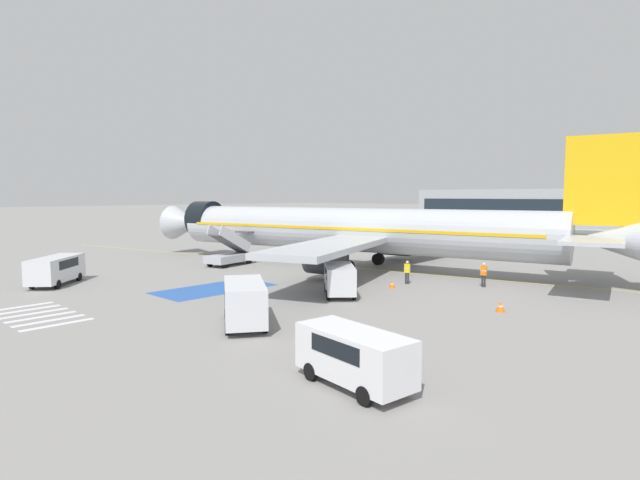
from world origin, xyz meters
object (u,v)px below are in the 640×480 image
object	(u,v)px
traffic_cone_1	(392,284)
terminal_building	(604,208)
boarding_stairs_forward	(230,255)
service_van_3	(354,353)
airliner	(353,230)
service_van_2	(244,300)
service_van_0	(340,277)
fuel_tanker	(503,239)
traffic_cone_0	(500,307)
ground_crew_1	(484,273)
service_van_1	(56,268)
ground_crew_0	(407,271)

from	to	relation	value
traffic_cone_1	terminal_building	xyz separation A→B (m)	(-7.83, 88.33, 3.77)
boarding_stairs_forward	service_van_3	distance (m)	31.84
airliner	traffic_cone_1	world-z (taller)	airliner
service_van_2	boarding_stairs_forward	bearing A→B (deg)	-89.17
service_van_3	terminal_building	xyz separation A→B (m)	(-17.57, 104.55, 2.85)
airliner	terminal_building	distance (m)	82.48
traffic_cone_1	service_van_0	bearing A→B (deg)	-101.50
fuel_tanker	service_van_3	world-z (taller)	fuel_tanker
service_van_0	traffic_cone_0	bearing A→B (deg)	-29.35
fuel_tanker	ground_crew_1	distance (m)	23.61
boarding_stairs_forward	service_van_0	bearing A→B (deg)	-24.42
boarding_stairs_forward	service_van_2	world-z (taller)	boarding_stairs_forward
service_van_2	traffic_cone_1	world-z (taller)	service_van_2
airliner	terminal_building	xyz separation A→B (m)	(0.59, 82.47, 0.56)
service_van_1	fuel_tanker	bearing A→B (deg)	-154.40
fuel_tanker	terminal_building	world-z (taller)	terminal_building
ground_crew_0	ground_crew_1	world-z (taller)	ground_crew_1
ground_crew_1	traffic_cone_1	xyz separation A→B (m)	(-4.62, -4.85, -0.75)
service_van_0	fuel_tanker	bearing A→B (deg)	49.14
boarding_stairs_forward	ground_crew_1	distance (m)	23.40
ground_crew_0	service_van_0	bearing A→B (deg)	-117.55
service_van_3	service_van_1	bearing A→B (deg)	97.89
ground_crew_1	terminal_building	bearing A→B (deg)	-90.64
traffic_cone_0	service_van_2	bearing A→B (deg)	-124.89
service_van_1	ground_crew_0	world-z (taller)	service_van_1
airliner	traffic_cone_1	xyz separation A→B (m)	(8.42, -5.86, -3.21)
traffic_cone_0	traffic_cone_1	bearing A→B (deg)	167.90
ground_crew_0	boarding_stairs_forward	bearing A→B (deg)	168.47
service_van_0	terminal_building	world-z (taller)	terminal_building
fuel_tanker	ground_crew_1	size ratio (longest dim) A/B	5.86
ground_crew_1	traffic_cone_0	distance (m)	7.94
fuel_tanker	terminal_building	xyz separation A→B (m)	(-4.45, 61.28, 2.39)
boarding_stairs_forward	traffic_cone_0	bearing A→B (deg)	-14.04
service_van_1	ground_crew_1	world-z (taller)	service_van_1
ground_crew_0	terminal_building	world-z (taller)	terminal_building
service_van_1	ground_crew_1	distance (m)	31.47
ground_crew_1	traffic_cone_1	world-z (taller)	ground_crew_1
service_van_0	ground_crew_0	world-z (taller)	service_van_0
service_van_3	terminal_building	world-z (taller)	terminal_building
fuel_tanker	traffic_cone_0	bearing A→B (deg)	26.81
service_van_3	terminal_building	distance (m)	106.06
fuel_tanker	ground_crew_0	world-z (taller)	fuel_tanker
service_van_1	ground_crew_0	size ratio (longest dim) A/B	2.97
service_van_3	traffic_cone_1	bearing A→B (deg)	39.41
airliner	traffic_cone_1	size ratio (longest dim) A/B	87.89
service_van_0	terminal_building	size ratio (longest dim) A/B	0.05
airliner	boarding_stairs_forward	xyz separation A→B (m)	(-9.67, -6.62, -2.50)
fuel_tanker	service_van_1	size ratio (longest dim) A/B	2.00
service_van_0	service_van_3	distance (m)	15.76
traffic_cone_1	service_van_3	bearing A→B (deg)	-59.01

